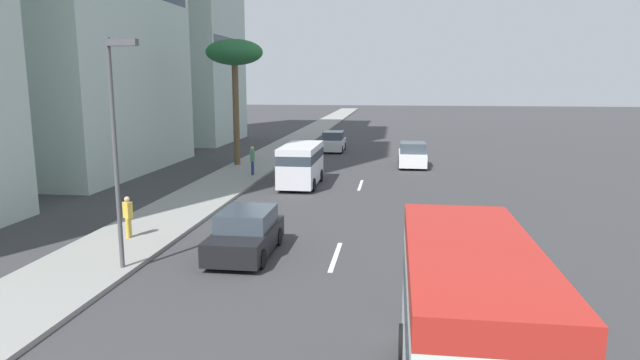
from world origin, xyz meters
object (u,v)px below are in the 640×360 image
(car_fourth, at_px, (246,234))
(pedestrian_near_lamp, at_px, (252,159))
(street_lamp, at_px, (117,130))
(minibus_fifth, at_px, (469,325))
(pedestrian_mid_block, at_px, (128,215))
(car_second, at_px, (333,142))
(car_third, at_px, (412,155))
(van_lead, at_px, (301,162))
(palm_tree, at_px, (234,55))

(car_fourth, height_order, pedestrian_near_lamp, pedestrian_near_lamp)
(pedestrian_near_lamp, height_order, street_lamp, street_lamp)
(minibus_fifth, relative_size, street_lamp, 0.87)
(pedestrian_near_lamp, xyz_separation_m, street_lamp, (-17.23, -0.45, 3.30))
(pedestrian_mid_block, bearing_deg, car_fourth, 16.39)
(car_second, xyz_separation_m, pedestrian_mid_block, (-27.55, 4.52, 0.21))
(car_second, relative_size, car_fourth, 1.00)
(car_third, xyz_separation_m, street_lamp, (-22.89, 9.45, 3.64))
(pedestrian_mid_block, bearing_deg, van_lead, 96.69)
(van_lead, xyz_separation_m, car_fourth, (-12.69, -0.27, -0.61))
(car_second, distance_m, minibus_fifth, 37.56)
(car_fourth, height_order, minibus_fifth, minibus_fifth)
(pedestrian_near_lamp, xyz_separation_m, pedestrian_mid_block, (-14.07, 1.02, -0.15))
(van_lead, distance_m, minibus_fifth, 22.20)
(pedestrian_mid_block, bearing_deg, street_lamp, -37.52)
(minibus_fifth, bearing_deg, pedestrian_mid_block, 49.58)
(van_lead, height_order, minibus_fifth, minibus_fifth)
(car_third, bearing_deg, car_fourth, 163.31)
(van_lead, distance_m, car_fourth, 12.70)
(car_second, xyz_separation_m, palm_tree, (-9.40, 5.66, 6.80))
(car_second, relative_size, palm_tree, 0.49)
(minibus_fifth, height_order, palm_tree, palm_tree)
(van_lead, bearing_deg, car_second, 179.80)
(van_lead, bearing_deg, car_fourth, 1.21)
(car_second, xyz_separation_m, pedestrian_near_lamp, (-13.47, 3.50, 0.36))
(palm_tree, distance_m, street_lamp, 21.69)
(minibus_fifth, relative_size, pedestrian_near_lamp, 3.40)
(pedestrian_near_lamp, bearing_deg, pedestrian_mid_block, -5.14)
(car_third, height_order, car_fourth, car_third)
(car_second, bearing_deg, car_fourth, 0.42)
(pedestrian_mid_block, distance_m, palm_tree, 19.34)
(minibus_fifth, xyz_separation_m, pedestrian_mid_block, (9.43, 11.07, -0.74))
(minibus_fifth, bearing_deg, car_fourth, 36.70)
(minibus_fifth, distance_m, pedestrian_mid_block, 14.56)
(car_third, distance_m, minibus_fifth, 29.18)
(van_lead, bearing_deg, minibus_fifth, 17.31)
(van_lead, height_order, pedestrian_mid_block, van_lead)
(car_third, bearing_deg, pedestrian_near_lamp, 119.75)
(van_lead, relative_size, car_fourth, 1.22)
(car_fourth, relative_size, pedestrian_mid_block, 2.64)
(van_lead, relative_size, pedestrian_mid_block, 3.22)
(minibus_fifth, height_order, pedestrian_mid_block, minibus_fifth)
(van_lead, xyz_separation_m, car_second, (15.78, -0.06, -0.56))
(car_second, relative_size, street_lamp, 0.59)
(van_lead, height_order, palm_tree, palm_tree)
(van_lead, xyz_separation_m, palm_tree, (6.38, 5.60, 6.25))
(car_second, distance_m, pedestrian_mid_block, 27.92)
(car_third, relative_size, minibus_fifth, 0.67)
(minibus_fifth, height_order, pedestrian_near_lamp, minibus_fifth)
(car_third, bearing_deg, palm_tree, 97.52)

